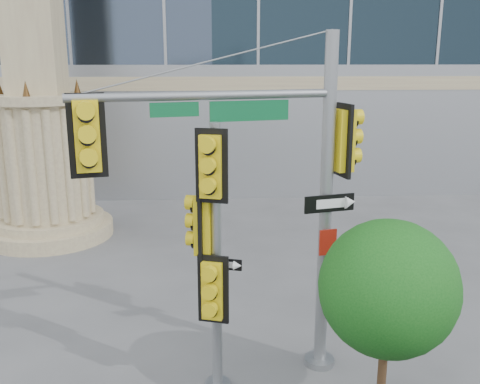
{
  "coord_description": "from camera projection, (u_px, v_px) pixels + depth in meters",
  "views": [
    {
      "loc": [
        -0.36,
        -9.88,
        6.29
      ],
      "look_at": [
        0.42,
        2.0,
        3.3
      ],
      "focal_mm": 40.0,
      "sensor_mm": 36.0,
      "label": 1
    }
  ],
  "objects": [
    {
      "name": "street_tree",
      "position": [
        390.0,
        293.0,
        8.97
      ],
      "size": [
        2.39,
        2.34,
        3.73
      ],
      "color": "tan",
      "rests_on": "ground"
    },
    {
      "name": "secondary_signal_pole",
      "position": [
        211.0,
        242.0,
        9.66
      ],
      "size": [
        0.9,
        0.83,
        5.21
      ],
      "rotation": [
        0.0,
        0.0,
        -0.29
      ],
      "color": "slate",
      "rests_on": "ground"
    },
    {
      "name": "monument",
      "position": [
        38.0,
        81.0,
        18.1
      ],
      "size": [
        4.4,
        4.4,
        16.6
      ],
      "color": "tan",
      "rests_on": "ground"
    },
    {
      "name": "ground",
      "position": [
        226.0,
        369.0,
        11.12
      ],
      "size": [
        120.0,
        120.0,
        0.0
      ],
      "primitive_type": "plane",
      "color": "#545456",
      "rests_on": "ground"
    },
    {
      "name": "main_signal_pole",
      "position": [
        267.0,
        173.0,
        9.95
      ],
      "size": [
        5.19,
        1.63,
        6.79
      ],
      "rotation": [
        0.0,
        0.0,
        0.23
      ],
      "color": "slate",
      "rests_on": "ground"
    }
  ]
}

